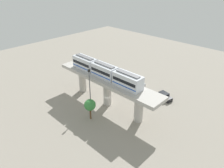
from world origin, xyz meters
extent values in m
plane|color=gray|center=(0.00, 0.00, 0.00)|extent=(120.00, 120.00, 0.00)
cylinder|color=#B7B2AA|center=(0.00, -9.38, 3.11)|extent=(1.90, 1.90, 6.23)
cylinder|color=#B7B2AA|center=(0.00, 0.00, 3.11)|extent=(1.90, 1.90, 6.23)
cylinder|color=#B7B2AA|center=(0.00, 9.38, 3.11)|extent=(1.90, 1.90, 6.23)
cube|color=#B7B2AA|center=(0.00, 0.00, 6.63)|extent=(5.20, 28.85, 0.80)
cube|color=silver|center=(0.00, -6.09, 8.53)|extent=(2.60, 6.60, 3.00)
cube|color=black|center=(0.00, -6.09, 8.78)|extent=(2.64, 6.07, 0.70)
cube|color=#1947B2|center=(0.00, -6.09, 7.78)|extent=(2.64, 6.34, 0.24)
cube|color=slate|center=(0.00, -6.09, 10.15)|extent=(1.10, 5.61, 0.24)
cube|color=silver|center=(0.00, 0.86, 8.53)|extent=(2.60, 6.60, 3.00)
cube|color=black|center=(0.00, 0.86, 8.78)|extent=(2.64, 6.07, 0.70)
cube|color=#1947B2|center=(0.00, 0.86, 7.78)|extent=(2.64, 6.34, 0.24)
cube|color=slate|center=(0.00, 0.86, 10.15)|extent=(1.10, 5.61, 0.24)
cube|color=silver|center=(0.00, 7.81, 8.53)|extent=(2.60, 6.60, 3.00)
cube|color=black|center=(0.00, 7.81, 8.78)|extent=(2.64, 6.07, 0.70)
cube|color=#1947B2|center=(0.00, 7.81, 7.78)|extent=(2.64, 6.34, 0.24)
cube|color=slate|center=(0.00, 7.81, 10.15)|extent=(1.10, 5.61, 0.24)
cube|color=black|center=(11.60, -8.74, 0.50)|extent=(2.68, 4.49, 1.00)
cube|color=black|center=(11.60, -8.59, 1.38)|extent=(2.10, 2.60, 0.76)
cube|color=#B2B5BA|center=(12.60, 0.47, 0.50)|extent=(1.84, 4.22, 1.00)
cube|color=black|center=(12.60, 0.62, 1.38)|extent=(1.66, 2.32, 0.76)
cylinder|color=brown|center=(-6.70, -1.52, 1.46)|extent=(0.36, 0.36, 2.92)
sphere|color=#38843D|center=(-6.70, -1.52, 3.61)|extent=(2.51, 2.51, 2.51)
cylinder|color=#4C4C51|center=(-3.40, 2.27, 4.51)|extent=(0.20, 0.20, 9.03)
cube|color=black|center=(-3.40, 2.27, 9.33)|extent=(0.44, 0.28, 0.60)
camera|label=1|loc=(-29.72, -30.27, 28.21)|focal=33.19mm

